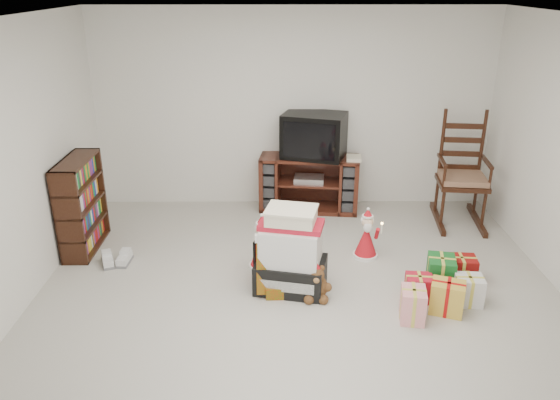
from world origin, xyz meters
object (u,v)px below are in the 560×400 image
Objects in this scene: red_suitcase at (275,262)px; teddy_bear at (316,284)px; rocking_chair at (460,183)px; sneaker_pair at (116,260)px; santa_figurine at (366,239)px; gift_cluster at (442,288)px; gift_pile at (291,255)px; mrs_claus_figurine at (262,248)px; crt_television at (314,135)px; tv_stand at (309,183)px; bookshelf at (82,206)px.

teddy_bear is (0.38, -0.27, -0.08)m from red_suitcase.
sneaker_pair is at bearing -157.59° from rocking_chair.
santa_figurine reaches higher than gift_cluster.
gift_pile reaches higher than mrs_claus_figurine.
mrs_claus_figurine is (-2.38, -1.21, -0.25)m from rocking_chair.
crt_television is (-1.06, 2.18, 0.86)m from gift_cluster.
gift_pile is 0.36m from teddy_bear.
red_suitcase is 0.91× the size of mrs_claus_figurine.
crt_television reaches higher than tv_stand.
teddy_bear is (2.48, -1.06, -0.34)m from bookshelf.
rocking_chair is at bearing 9.62° from bookshelf.
mrs_claus_figurine is 1.79m from gift_cluster.
rocking_chair is 1.62m from santa_figurine.
crt_television reaches higher than gift_cluster.
bookshelf is 0.98× the size of gift_cluster.
sneaker_pair is (-1.82, 0.49, -0.31)m from gift_pile.
sneaker_pair is 0.32× the size of gift_cluster.
tv_stand is 1.23× the size of gift_cluster.
rocking_chair is 2.64m from gift_pile.
tv_stand is 3.86× the size of sneaker_pair.
gift_pile is at bearing -5.93° from red_suitcase.
gift_cluster is at bearing 12.65° from red_suitcase.
gift_pile is at bearing -26.52° from sneaker_pair.
crt_television is at bearing 68.49° from mrs_claus_figurine.
crt_television reaches higher than mrs_claus_figurine.
mrs_claus_figurine reaches higher than gift_cluster.
tv_stand is 2.38× the size of red_suitcase.
santa_figurine is 1.04m from gift_cluster.
red_suitcase is 0.96× the size of santa_figurine.
rocking_chair is at bearing 58.08° from red_suitcase.
sneaker_pair is (-2.10, -1.46, -0.31)m from tv_stand.
teddy_bear reaches higher than gift_cluster.
bookshelf is at bearing 171.10° from gift_pile.
teddy_bear is 1.03× the size of sneaker_pair.
rocking_chair is 2.72m from red_suitcase.
gift_cluster is (0.58, -0.86, -0.09)m from santa_figurine.
mrs_claus_figurine is 1.84m from crt_television.
tv_stand is 1.57× the size of gift_pile.
crt_television reaches higher than sneaker_pair.
gift_cluster is at bearing 3.39° from gift_pile.
gift_pile is at bearing -135.97° from rocking_chair.
red_suitcase is at bearing -25.07° from sneaker_pair.
crt_television is (0.48, 1.88, 0.75)m from red_suitcase.
crt_television reaches higher than teddy_bear.
santa_figurine is 1.13m from mrs_claus_figurine.
rocking_chair is (1.81, -0.34, 0.12)m from tv_stand.
red_suitcase is at bearing -139.31° from rocking_chair.
sneaker_pair is at bearing -169.79° from red_suitcase.
mrs_claus_figurine is 1.78× the size of sneaker_pair.
red_suitcase is 0.47m from teddy_bear.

